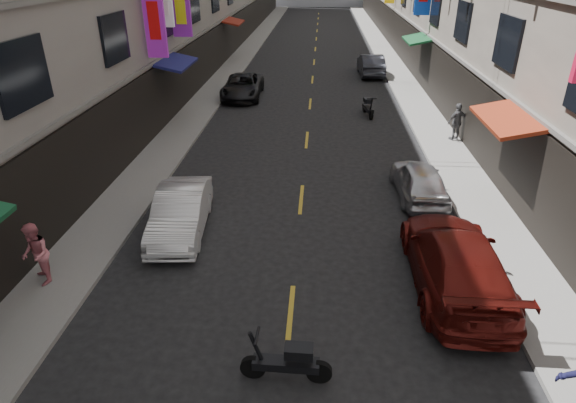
# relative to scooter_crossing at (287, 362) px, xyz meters

# --- Properties ---
(sidewalk_left) EXTENTS (2.00, 90.00, 0.12)m
(sidewalk_left) POSITION_rel_scooter_crossing_xyz_m (-6.06, 31.90, -0.38)
(sidewalk_left) COLOR slate
(sidewalk_left) RESTS_ON ground
(sidewalk_right) EXTENTS (2.00, 90.00, 0.12)m
(sidewalk_right) POSITION_rel_scooter_crossing_xyz_m (5.94, 31.90, -0.38)
(sidewalk_right) COLOR slate
(sidewalk_right) RESTS_ON ground
(street_awnings) EXTENTS (13.99, 35.20, 0.41)m
(street_awnings) POSITION_rel_scooter_crossing_xyz_m (-1.32, 15.90, 2.56)
(street_awnings) COLOR #144D2B
(street_awnings) RESTS_ON ground
(lane_markings) EXTENTS (0.12, 80.20, 0.01)m
(lane_markings) POSITION_rel_scooter_crossing_xyz_m (-0.06, 28.90, -0.44)
(lane_markings) COLOR gold
(lane_markings) RESTS_ON ground
(scooter_crossing) EXTENTS (1.80, 0.50, 1.14)m
(scooter_crossing) POSITION_rel_scooter_crossing_xyz_m (0.00, 0.00, 0.00)
(scooter_crossing) COLOR black
(scooter_crossing) RESTS_ON ground
(scooter_far_right) EXTENTS (0.60, 1.79, 1.14)m
(scooter_far_right) POSITION_rel_scooter_crossing_xyz_m (2.99, 17.84, 0.00)
(scooter_far_right) COLOR black
(scooter_far_right) RESTS_ON ground
(car_left_mid) EXTENTS (1.75, 4.14, 1.33)m
(car_left_mid) POSITION_rel_scooter_crossing_xyz_m (-3.56, 5.50, 0.22)
(car_left_mid) COLOR white
(car_left_mid) RESTS_ON ground
(car_left_far) EXTENTS (2.24, 4.71, 1.30)m
(car_left_far) POSITION_rel_scooter_crossing_xyz_m (-4.06, 21.03, 0.21)
(car_left_far) COLOR black
(car_left_far) RESTS_ON ground
(car_right_near) EXTENTS (2.17, 5.25, 1.52)m
(car_right_near) POSITION_rel_scooter_crossing_xyz_m (3.94, 3.29, 0.32)
(car_right_near) COLOR #5E1410
(car_right_near) RESTS_ON ground
(car_right_mid) EXTENTS (1.65, 3.76, 1.26)m
(car_right_mid) POSITION_rel_scooter_crossing_xyz_m (3.94, 8.33, 0.19)
(car_right_mid) COLOR silver
(car_right_mid) RESTS_ON ground
(car_right_far) EXTENTS (1.68, 4.43, 1.44)m
(car_right_far) POSITION_rel_scooter_crossing_xyz_m (3.94, 27.52, 0.28)
(car_right_far) COLOR #292A31
(car_right_far) RESTS_ON ground
(pedestrian_lfar) EXTENTS (0.91, 0.97, 1.64)m
(pedestrian_lfar) POSITION_rel_scooter_crossing_xyz_m (-6.36, 2.60, 0.50)
(pedestrian_lfar) COLOR #D9737F
(pedestrian_lfar) RESTS_ON sidewalk_left
(pedestrian_rfar) EXTENTS (1.11, 0.92, 1.65)m
(pedestrian_rfar) POSITION_rel_scooter_crossing_xyz_m (6.54, 14.05, 0.50)
(pedestrian_rfar) COLOR #565658
(pedestrian_rfar) RESTS_ON sidewalk_right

